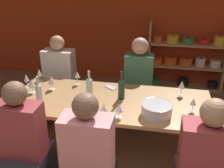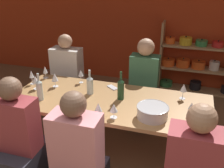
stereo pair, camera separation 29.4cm
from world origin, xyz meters
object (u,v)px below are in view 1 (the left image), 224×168
(mixing_bowl, at_px, (157,109))
(person_far_b, at_px, (61,87))
(shelf_unit, at_px, (185,61))
(wine_bottle_green, at_px, (89,86))
(wine_glass_white_b, at_px, (39,73))
(wine_bottle_dark, at_px, (39,93))
(wine_glass_red_a, at_px, (193,102))
(wine_bottle_amber, at_px, (121,88))
(wine_glass_red_f, at_px, (26,78))
(person_far_a, at_px, (138,91))
(wine_glass_red_b, at_px, (104,108))
(wine_glass_red_g, at_px, (32,83))
(wine_glass_white_a, at_px, (51,80))
(cell_phone, at_px, (111,87))
(wine_glass_red_c, at_px, (77,75))
(wine_glass_red_e, at_px, (182,85))
(person_near_c, at_px, (26,157))
(dining_table, at_px, (110,107))
(wine_glass_red_d, at_px, (119,108))

(mixing_bowl, height_order, person_far_b, person_far_b)
(shelf_unit, bearing_deg, wine_bottle_green, -120.97)
(wine_glass_white_b, bearing_deg, wine_bottle_dark, -65.06)
(wine_glass_red_a, bearing_deg, wine_bottle_amber, 169.57)
(wine_glass_red_f, xyz_separation_m, person_far_a, (1.30, 0.69, -0.39))
(wine_glass_red_a, relative_size, wine_glass_red_b, 0.86)
(wine_bottle_amber, distance_m, wine_glass_red_b, 0.47)
(wine_glass_red_b, relative_size, wine_glass_red_g, 0.99)
(shelf_unit, relative_size, wine_glass_red_a, 9.10)
(wine_glass_white_a, xyz_separation_m, wine_glass_red_g, (-0.19, -0.13, -0.00))
(wine_glass_red_f, xyz_separation_m, cell_phone, (1.00, 0.18, -0.12))
(wine_bottle_green, distance_m, cell_phone, 0.32)
(wine_glass_red_c, distance_m, wine_glass_red_f, 0.61)
(wine_glass_red_e, distance_m, cell_phone, 0.84)
(wine_glass_red_g, relative_size, person_near_c, 0.14)
(wine_glass_red_g, bearing_deg, person_near_c, -70.82)
(shelf_unit, distance_m, wine_bottle_green, 2.38)
(wine_bottle_dark, xyz_separation_m, wine_glass_red_e, (1.51, 0.49, 0.00))
(dining_table, height_order, wine_bottle_amber, wine_bottle_amber)
(wine_bottle_amber, distance_m, wine_glass_white_a, 0.86)
(wine_glass_red_e, bearing_deg, wine_bottle_green, -169.90)
(dining_table, distance_m, wine_glass_red_e, 0.85)
(wine_glass_red_b, xyz_separation_m, person_far_a, (0.22, 1.22, -0.38))
(mixing_bowl, relative_size, wine_glass_red_e, 1.77)
(person_far_a, bearing_deg, wine_glass_red_f, 28.14)
(wine_bottle_dark, distance_m, wine_glass_white_b, 0.62)
(wine_bottle_dark, distance_m, wine_glass_red_a, 1.61)
(wine_glass_white_b, relative_size, person_far_b, 0.14)
(wine_glass_white_b, relative_size, person_near_c, 0.14)
(mixing_bowl, xyz_separation_m, wine_bottle_dark, (-1.25, 0.00, 0.06))
(shelf_unit, relative_size, wine_bottle_amber, 4.09)
(dining_table, xyz_separation_m, wine_glass_red_f, (-1.06, 0.12, 0.21))
(dining_table, relative_size, wine_glass_red_b, 13.02)
(wine_bottle_dark, height_order, person_far_a, person_far_a)
(wine_bottle_amber, distance_m, wine_glass_red_c, 0.66)
(wine_glass_red_g, xyz_separation_m, person_far_a, (1.17, 0.81, -0.38))
(wine_glass_red_c, distance_m, person_near_c, 1.18)
(wine_bottle_amber, height_order, wine_glass_red_d, wine_bottle_amber)
(wine_glass_red_a, relative_size, person_far_b, 0.12)
(wine_bottle_green, bearing_deg, wine_glass_red_a, -8.31)
(person_far_a, height_order, person_far_b, person_far_a)
(dining_table, distance_m, wine_glass_red_a, 0.90)
(wine_glass_red_b, bearing_deg, wine_glass_white_a, 144.51)
(wine_glass_red_a, bearing_deg, person_near_c, -156.21)
(wine_glass_red_d, bearing_deg, cell_phone, 108.03)
(wine_bottle_green, relative_size, wine_glass_white_b, 1.77)
(mixing_bowl, height_order, wine_glass_red_a, wine_glass_red_a)
(wine_bottle_green, bearing_deg, person_far_b, 132.35)
(mixing_bowl, distance_m, wine_glass_red_g, 1.47)
(wine_glass_red_a, height_order, person_far_b, person_far_b)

